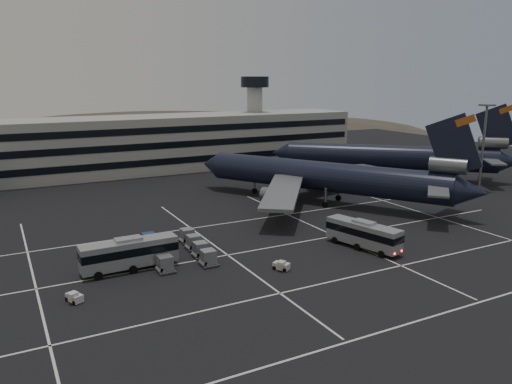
% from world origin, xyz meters
% --- Properties ---
extents(ground, '(260.00, 260.00, 0.00)m').
position_xyz_m(ground, '(0.00, 0.00, 0.00)').
color(ground, black).
rests_on(ground, ground).
extents(lane_markings, '(90.00, 55.62, 0.01)m').
position_xyz_m(lane_markings, '(0.95, 0.72, 0.01)').
color(lane_markings, silver).
rests_on(lane_markings, ground).
extents(terminal, '(125.00, 26.00, 24.00)m').
position_xyz_m(terminal, '(-2.95, 71.14, 6.93)').
color(terminal, gray).
rests_on(terminal, ground).
extents(hills, '(352.00, 180.00, 44.00)m').
position_xyz_m(hills, '(17.99, 170.00, -12.07)').
color(hills, '#38332B').
rests_on(hills, ground).
extents(lightpole_right, '(2.40, 2.40, 18.28)m').
position_xyz_m(lightpole_right, '(58.00, 15.00, 11.82)').
color(lightpole_right, slate).
rests_on(lightpole_right, ground).
extents(trijet_main, '(41.54, 51.99, 18.08)m').
position_xyz_m(trijet_main, '(22.74, 21.72, 5.25)').
color(trijet_main, black).
rests_on(trijet_main, ground).
extents(trijet_far, '(45.88, 43.35, 18.08)m').
position_xyz_m(trijet_far, '(51.03, 33.97, 5.43)').
color(trijet_far, black).
rests_on(trijet_far, ground).
extents(bus_near, '(5.32, 11.73, 4.04)m').
position_xyz_m(bus_near, '(12.06, -2.39, 2.21)').
color(bus_near, '#9A9CA2').
rests_on(bus_near, ground).
extents(bus_far, '(12.03, 3.26, 4.23)m').
position_xyz_m(bus_far, '(-19.06, 4.82, 2.31)').
color(bus_far, '#9A9CA2').
rests_on(bus_far, ground).
extents(tug_a, '(1.84, 2.23, 1.24)m').
position_xyz_m(tug_a, '(-26.58, -1.59, 0.55)').
color(tug_a, beige).
rests_on(tug_a, ground).
extents(tug_b, '(2.05, 2.30, 1.27)m').
position_xyz_m(tug_b, '(-2.20, -4.04, 0.56)').
color(tug_b, beige).
rests_on(tug_b, ground).
extents(uld_cluster, '(8.72, 13.11, 2.07)m').
position_xyz_m(uld_cluster, '(-12.14, 6.93, 1.01)').
color(uld_cluster, '#2D2D30').
rests_on(uld_cluster, ground).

